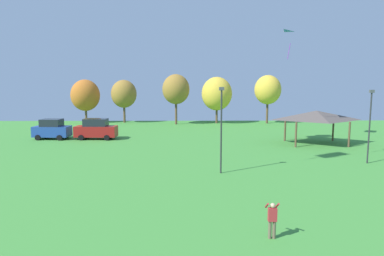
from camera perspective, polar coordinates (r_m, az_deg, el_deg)
name	(u,v)px	position (r m, az deg, el deg)	size (l,w,h in m)	color
person_standing_near_foreground	(272,218)	(15.11, 13.24, -14.44)	(0.52, 0.46, 1.58)	brown
kite_flying_5	(295,38)	(33.28, 16.73, 14.10)	(1.39, 1.67, 2.02)	blue
parked_car_leftmost	(52,129)	(43.16, -22.31, -0.19)	(4.19, 2.30, 2.37)	#234299
parked_car_second_from_left	(96,129)	(41.40, -15.71, -0.18)	(4.85, 2.13, 2.42)	maroon
park_pavilion	(316,115)	(38.92, 20.01, 1.98)	(7.08, 5.03, 3.60)	brown
light_post_0	(221,125)	(24.48, 4.90, 0.47)	(0.36, 0.20, 6.22)	#2D2D33
light_post_1	(370,122)	(30.96, 27.51, 0.87)	(0.36, 0.20, 5.97)	#2D2D33
treeline_tree_0	(85,95)	(59.37, -17.36, 5.22)	(4.71, 4.71, 7.15)	brown
treeline_tree_1	(124,94)	(57.95, -11.29, 5.59)	(4.19, 4.19, 7.09)	brown
treeline_tree_2	(176,89)	(54.55, -2.69, 6.45)	(4.31, 4.31, 7.96)	brown
treeline_tree_3	(217,94)	(55.97, 4.16, 5.71)	(4.94, 4.94, 7.56)	brown
treeline_tree_4	(268,90)	(57.16, 12.51, 6.23)	(4.30, 4.30, 7.85)	brown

